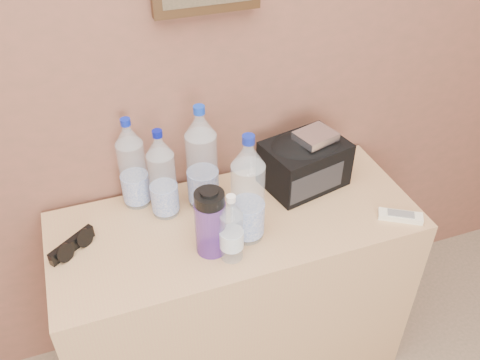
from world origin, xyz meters
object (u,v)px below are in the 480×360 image
Objects in this scene: dresser at (237,295)px; nalgene_bottle at (210,222)px; pet_large_a at (163,178)px; sunglasses at (72,245)px; pet_large_c at (202,163)px; ac_remote at (400,216)px; toiletry_bag at (305,161)px; pet_large_d at (248,194)px; pet_small at (231,231)px; pet_large_b at (133,167)px; foil_packet at (315,136)px.

nalgene_bottle reaches higher than dresser.
pet_large_a is 1.97× the size of sunglasses.
pet_large_c reaches higher than pet_large_a.
pet_large_a reaches higher than dresser.
ac_remote is (0.59, -0.07, -0.10)m from nalgene_bottle.
pet_large_a is 0.47m from toiletry_bag.
ac_remote is (0.96, -0.20, -0.01)m from sunglasses.
pet_large_d is 0.32m from toiletry_bag.
pet_large_c is 0.63m from ac_remote.
pet_small is (-0.06, -0.14, 0.45)m from dresser.
toiletry_bag is (0.76, 0.06, 0.07)m from sunglasses.
pet_large_b is 0.58m from foil_packet.
pet_large_a reaches higher than toiletry_bag.
toiletry_bag is (0.47, -0.01, -0.04)m from pet_large_a.
sunglasses is (-0.49, 0.04, 0.37)m from dresser.
pet_large_b is 1.43× the size of nalgene_bottle.
pet_large_a reaches higher than nalgene_bottle.
dresser is 3.68× the size of pet_large_b.
dresser is at bearing -171.87° from toiletry_bag.
pet_large_d is at bearing -159.98° from ac_remote.
toiletry_bag is 0.10m from foil_packet.
pet_large_d is at bearing -41.82° from pet_large_a.
nalgene_bottle is 0.60m from ac_remote.
pet_large_c is at bearing -19.87° from pet_large_b.
pet_large_c is 0.26m from pet_small.
pet_large_a is at bearing 117.72° from pet_small.
pet_small is 0.43m from foil_packet.
pet_large_b is at bearing 122.01° from pet_small.
pet_large_c is 2.97× the size of foil_packet.
pet_large_b is 2.02× the size of sunglasses.
pet_large_d reaches higher than sunglasses.
pet_small is (0.13, -0.25, -0.04)m from pet_large_a.
foil_packet reaches higher than toiletry_bag.
pet_large_a is at bearing 177.49° from foil_packet.
foil_packet is at bearing -4.47° from pet_large_c.
nalgene_bottle is (0.09, -0.20, -0.03)m from pet_large_a.
pet_large_a is at bearing 112.96° from nalgene_bottle.
pet_large_a is 2.54× the size of foil_packet.
pet_small is (0.21, -0.33, -0.04)m from pet_large_b.
pet_small is at bearing -45.95° from nalgene_bottle.
foil_packet is (0.78, 0.05, 0.17)m from sunglasses.
toiletry_bag is (0.54, -0.09, -0.05)m from pet_large_b.
pet_large_c is (0.20, -0.07, 0.02)m from pet_large_b.
pet_large_c reaches higher than foil_packet.
ac_remote is at bearing -54.17° from foil_packet.
pet_large_b reaches higher than ac_remote.
pet_large_c is 1.58× the size of pet_small.
sunglasses is at bearing 172.47° from toiletry_bag.
nalgene_bottle is at bearing -67.04° from pet_large_a.
foil_packet is at bearing -42.67° from toiletry_bag.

